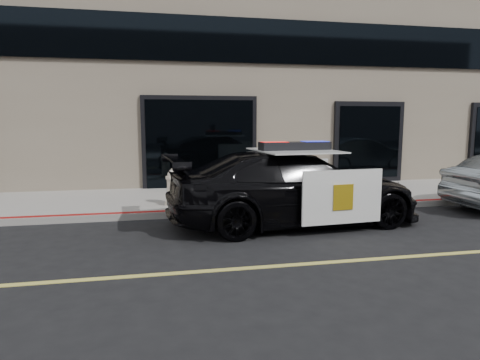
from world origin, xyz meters
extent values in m
plane|color=black|center=(0.00, 0.00, 0.00)|extent=(120.00, 120.00, 0.00)
cube|color=gray|center=(0.00, 5.25, 0.07)|extent=(60.00, 3.50, 0.15)
cube|color=#756856|center=(0.00, 10.50, 6.00)|extent=(60.00, 7.00, 12.00)
imported|color=black|center=(0.44, 2.46, 0.76)|extent=(2.90, 5.58, 1.53)
cube|color=white|center=(1.02, 1.40, 0.74)|extent=(1.63, 0.16, 1.02)
cube|color=white|center=(0.87, 3.59, 0.74)|extent=(1.63, 0.16, 1.02)
cube|color=white|center=(0.44, 2.46, 1.54)|extent=(1.66, 1.94, 0.03)
cube|color=gold|center=(1.03, 1.37, 0.74)|extent=(0.41, 0.04, 0.48)
cube|color=black|center=(0.44, 2.46, 1.63)|extent=(1.49, 0.49, 0.18)
cube|color=red|center=(-0.01, 2.43, 1.64)|extent=(0.53, 0.37, 0.17)
cube|color=#0C19CC|center=(0.88, 2.49, 1.64)|extent=(0.53, 0.37, 0.17)
cylinder|color=beige|center=(-1.96, 4.29, 0.19)|extent=(0.39, 0.39, 0.09)
cylinder|color=beige|center=(-1.96, 4.29, 0.51)|extent=(0.28, 0.28, 0.55)
cylinder|color=beige|center=(-1.96, 4.29, 0.80)|extent=(0.34, 0.34, 0.07)
sphere|color=beige|center=(-1.96, 4.29, 0.87)|extent=(0.25, 0.25, 0.25)
cylinder|color=beige|center=(-1.96, 4.29, 0.98)|extent=(0.08, 0.08, 0.08)
cylinder|color=beige|center=(-1.96, 4.48, 0.59)|extent=(0.14, 0.13, 0.14)
cylinder|color=beige|center=(-1.96, 4.11, 0.59)|extent=(0.14, 0.13, 0.14)
cylinder|color=beige|center=(-1.96, 4.08, 0.51)|extent=(0.19, 0.15, 0.19)
camera|label=1|loc=(-2.44, -5.88, 2.16)|focal=32.00mm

